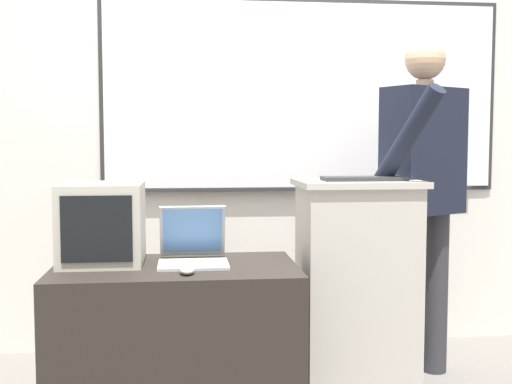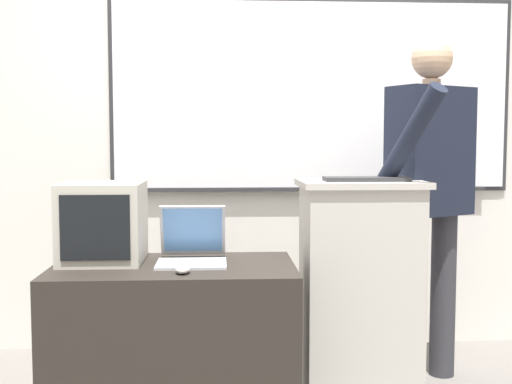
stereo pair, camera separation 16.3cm
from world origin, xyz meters
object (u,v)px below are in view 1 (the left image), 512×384
(crt_monitor, at_px, (102,223))
(person_presenter, at_px, (423,183))
(lectern_podium, at_px, (357,287))
(side_desk, at_px, (176,345))
(computer_mouse_by_laptop, at_px, (187,270))
(wireless_keyboard, at_px, (364,179))
(laptop, at_px, (193,245))

(crt_monitor, bearing_deg, person_presenter, 11.78)
(lectern_podium, height_order, crt_monitor, crt_monitor)
(side_desk, relative_size, computer_mouse_by_laptop, 10.47)
(lectern_podium, bearing_deg, computer_mouse_by_laptop, -151.89)
(wireless_keyboard, bearing_deg, side_desk, -167.02)
(lectern_podium, distance_m, person_presenter, 0.65)
(lectern_podium, bearing_deg, side_desk, -163.48)
(lectern_podium, relative_size, crt_monitor, 2.75)
(person_presenter, relative_size, laptop, 5.26)
(computer_mouse_by_laptop, relative_size, crt_monitor, 0.26)
(person_presenter, height_order, laptop, person_presenter)
(laptop, bearing_deg, wireless_keyboard, 8.38)
(person_presenter, bearing_deg, side_desk, 170.44)
(lectern_podium, height_order, side_desk, lectern_podium)
(person_presenter, distance_m, computer_mouse_by_laptop, 1.39)
(lectern_podium, bearing_deg, crt_monitor, -172.35)
(person_presenter, bearing_deg, lectern_podium, 175.14)
(side_desk, height_order, wireless_keyboard, wireless_keyboard)
(lectern_podium, relative_size, laptop, 3.14)
(side_desk, xyz_separation_m, crt_monitor, (-0.32, 0.10, 0.52))
(lectern_podium, distance_m, wireless_keyboard, 0.53)
(person_presenter, height_order, computer_mouse_by_laptop, person_presenter)
(crt_monitor, bearing_deg, laptop, -2.02)
(side_desk, height_order, crt_monitor, crt_monitor)
(lectern_podium, bearing_deg, person_presenter, 23.43)
(side_desk, height_order, laptop, laptop)
(person_presenter, xyz_separation_m, crt_monitor, (-1.58, -0.33, -0.14))
(lectern_podium, height_order, wireless_keyboard, wireless_keyboard)
(laptop, relative_size, wireless_keyboard, 0.85)
(crt_monitor, bearing_deg, wireless_keyboard, 5.00)
(computer_mouse_by_laptop, bearing_deg, person_presenter, 26.64)
(wireless_keyboard, bearing_deg, lectern_podium, 103.56)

